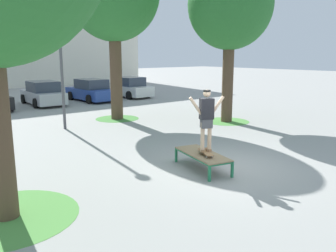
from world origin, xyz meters
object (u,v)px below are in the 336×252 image
object	(u,v)px
car_silver	(43,94)
car_white	(129,88)
skater	(206,116)
skate_box	(202,155)
light_post	(60,38)
skateboard	(206,152)
tree_near_right	(230,6)
car_blue	(91,91)

from	to	relation	value
car_silver	car_white	bearing A→B (deg)	-0.13
skater	skate_box	bearing A→B (deg)	76.17
car_silver	light_post	distance (m)	8.75
skateboard	car_white	xyz separation A→B (m)	(7.88, 15.69, 0.15)
light_post	tree_near_right	bearing A→B (deg)	-26.47
skater	light_post	size ratio (longest dim) A/B	0.29
skate_box	tree_near_right	world-z (taller)	tree_near_right
skateboard	car_white	distance (m)	17.55
skateboard	car_silver	size ratio (longest dim) A/B	0.19
tree_near_right	car_blue	size ratio (longest dim) A/B	1.73
tree_near_right	car_blue	world-z (taller)	tree_near_right
skate_box	skateboard	world-z (taller)	skateboard
skate_box	skateboard	distance (m)	0.21
car_blue	light_post	xyz separation A→B (m)	(-5.28, -7.67, 3.13)
car_white	light_post	world-z (taller)	light_post
skater	car_white	world-z (taller)	skater
skateboard	car_white	bearing A→B (deg)	63.34
skate_box	tree_near_right	xyz separation A→B (m)	(5.99, 4.32, 4.89)
car_blue	tree_near_right	bearing A→B (deg)	-82.79
skate_box	light_post	size ratio (longest dim) A/B	0.35
skater	light_post	bearing A→B (deg)	94.71
car_silver	car_white	xyz separation A→B (m)	(6.48, -0.01, 0.00)
skater	car_blue	world-z (taller)	skater
car_white	skate_box	bearing A→B (deg)	-116.78
car_silver	skateboard	bearing A→B (deg)	-95.09
tree_near_right	car_white	size ratio (longest dim) A/B	1.73
skateboard	skater	bearing A→B (deg)	64.19
skate_box	light_post	world-z (taller)	light_post
car_white	light_post	distance (m)	12.03
skateboard	car_blue	world-z (taller)	car_blue
car_blue	skateboard	bearing A→B (deg)	-106.69
car_white	light_post	xyz separation A→B (m)	(-8.52, -7.89, 3.13)
skateboard	skate_box	bearing A→B (deg)	76.05
skater	car_white	xyz separation A→B (m)	(7.88, 15.69, -0.84)
car_white	skateboard	bearing A→B (deg)	-116.66
skate_box	car_white	size ratio (longest dim) A/B	0.48
tree_near_right	car_white	bearing A→B (deg)	80.65
tree_near_right	light_post	size ratio (longest dim) A/B	1.27
car_white	car_silver	bearing A→B (deg)	179.87
skate_box	skater	bearing A→B (deg)	-103.83
skater	tree_near_right	world-z (taller)	tree_near_right
skateboard	tree_near_right	size ratio (longest dim) A/B	0.11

